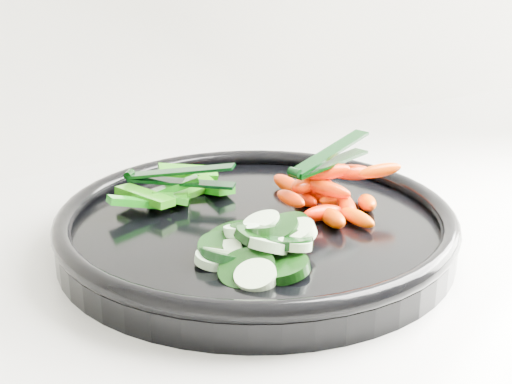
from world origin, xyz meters
TOP-DOWN VIEW (x-y plane):
  - veggie_tray at (-0.01, 1.68)m, footprint 0.41×0.41m
  - cucumber_pile at (-0.06, 1.62)m, footprint 0.12×0.13m
  - carrot_pile at (0.07, 1.67)m, footprint 0.14×0.15m
  - pepper_pile at (-0.05, 1.78)m, footprint 0.14×0.09m
  - tong_carrot at (0.07, 1.67)m, footprint 0.11×0.04m
  - tong_pepper at (-0.05, 1.77)m, footprint 0.09×0.09m

SIDE VIEW (x-z plane):
  - veggie_tray at x=-0.01m, z-range 0.93..0.97m
  - cucumber_pile at x=-0.06m, z-range 0.94..0.98m
  - pepper_pile at x=-0.05m, z-range 0.94..0.98m
  - carrot_pile at x=0.07m, z-range 0.94..1.00m
  - tong_pepper at x=-0.05m, z-range 0.97..0.99m
  - tong_carrot at x=0.07m, z-range 0.99..1.02m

